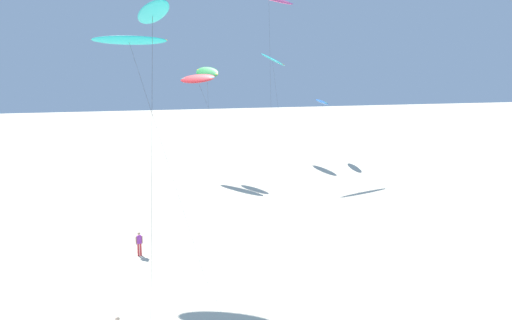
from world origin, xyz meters
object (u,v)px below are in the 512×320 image
(flying_kite_1, at_px, (272,59))
(flying_kite_3, at_px, (207,72))
(flying_kite_0, at_px, (197,79))
(flying_kite_5, at_px, (322,102))
(flying_kite_6, at_px, (129,40))
(person_foreground_walker, at_px, (139,243))
(flying_kite_4, at_px, (152,13))

(flying_kite_1, bearing_deg, flying_kite_3, -141.10)
(flying_kite_0, relative_size, flying_kite_5, 1.44)
(flying_kite_3, relative_size, flying_kite_6, 0.88)
(flying_kite_0, relative_size, person_foreground_walker, 7.28)
(flying_kite_6, bearing_deg, flying_kite_1, 58.87)
(flying_kite_1, bearing_deg, person_foreground_walker, -120.86)
(flying_kite_0, height_order, person_foreground_walker, flying_kite_0)
(flying_kite_3, height_order, person_foreground_walker, flying_kite_3)
(flying_kite_3, bearing_deg, person_foreground_walker, -110.83)
(flying_kite_4, bearing_deg, person_foreground_walker, 92.54)
(flying_kite_3, height_order, flying_kite_6, flying_kite_6)
(flying_kite_5, height_order, flying_kite_6, flying_kite_6)
(flying_kite_0, height_order, flying_kite_1, flying_kite_1)
(flying_kite_1, xyz_separation_m, person_foreground_walker, (-20.73, -34.69, -12.94))
(flying_kite_0, height_order, flying_kite_5, flying_kite_0)
(flying_kite_1, distance_m, flying_kite_6, 40.35)
(person_foreground_walker, bearing_deg, flying_kite_6, 129.03)
(flying_kite_4, relative_size, person_foreground_walker, 9.35)
(flying_kite_4, height_order, flying_kite_5, flying_kite_4)
(flying_kite_3, bearing_deg, flying_kite_4, -104.46)
(flying_kite_3, relative_size, flying_kite_4, 0.83)
(person_foreground_walker, bearing_deg, flying_kite_4, -87.46)
(flying_kite_6, bearing_deg, flying_kite_5, 48.95)
(flying_kite_5, bearing_deg, flying_kite_4, -122.29)
(flying_kite_6, height_order, person_foreground_walker, flying_kite_6)
(flying_kite_6, relative_size, person_foreground_walker, 8.85)
(flying_kite_1, distance_m, person_foreground_walker, 42.43)
(flying_kite_4, relative_size, flying_kite_5, 1.85)
(flying_kite_3, xyz_separation_m, person_foreground_walker, (-9.87, -25.93, -11.29))
(flying_kite_0, distance_m, flying_kite_1, 15.43)
(flying_kite_1, relative_size, flying_kite_6, 1.01)
(flying_kite_5, relative_size, flying_kite_6, 0.57)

